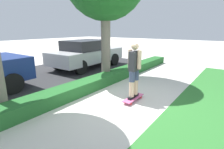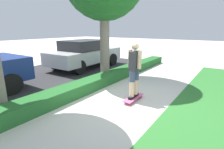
# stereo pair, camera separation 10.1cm
# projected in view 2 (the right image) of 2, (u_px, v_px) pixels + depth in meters

# --- Properties ---
(ground_plane) EXTENTS (60.00, 60.00, 0.00)m
(ground_plane) POSITION_uv_depth(u_px,v_px,m) (128.00, 103.00, 4.84)
(ground_plane) COLOR beige
(street_asphalt) EXTENTS (12.57, 5.00, 0.01)m
(street_asphalt) POSITION_uv_depth(u_px,v_px,m) (39.00, 78.00, 7.17)
(street_asphalt) COLOR #2D2D30
(street_asphalt) RESTS_ON ground_plane
(hedge_row) EXTENTS (12.57, 0.60, 0.36)m
(hedge_row) POSITION_uv_depth(u_px,v_px,m) (85.00, 86.00, 5.68)
(hedge_row) COLOR #236028
(hedge_row) RESTS_ON ground_plane
(skateboard) EXTENTS (0.85, 0.24, 0.10)m
(skateboard) POSITION_uv_depth(u_px,v_px,m) (133.00, 98.00, 4.96)
(skateboard) COLOR #DB5B93
(skateboard) RESTS_ON ground_plane
(skater_person) EXTENTS (0.48, 0.40, 1.55)m
(skater_person) POSITION_uv_depth(u_px,v_px,m) (134.00, 69.00, 4.75)
(skater_person) COLOR black
(skater_person) RESTS_ON skateboard
(parked_car_middle) EXTENTS (4.15, 1.87, 1.42)m
(parked_car_middle) POSITION_uv_depth(u_px,v_px,m) (85.00, 53.00, 9.06)
(parked_car_middle) COLOR #B7B7BC
(parked_car_middle) RESTS_ON ground_plane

